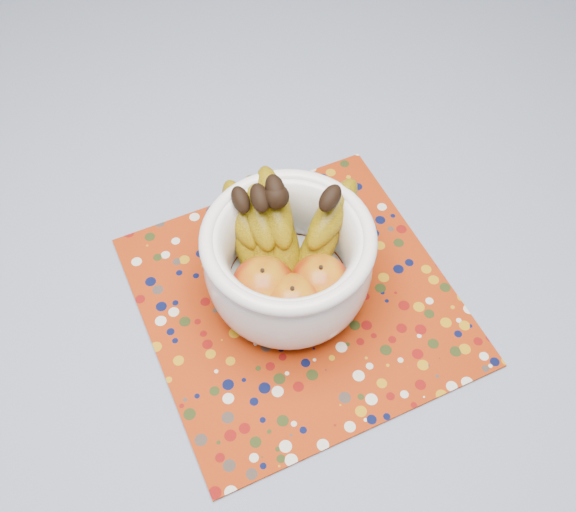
# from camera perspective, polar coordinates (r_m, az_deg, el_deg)

# --- Properties ---
(table) EXTENTS (1.20, 1.20, 0.75)m
(table) POSITION_cam_1_polar(r_m,az_deg,el_deg) (0.97, -3.13, -4.05)
(table) COLOR brown
(table) RESTS_ON ground
(tablecloth) EXTENTS (1.32, 1.32, 0.01)m
(tablecloth) POSITION_cam_1_polar(r_m,az_deg,el_deg) (0.90, -3.37, -1.45)
(tablecloth) COLOR slate
(tablecloth) RESTS_ON table
(placemat) EXTENTS (0.50, 0.50, 0.00)m
(placemat) POSITION_cam_1_polar(r_m,az_deg,el_deg) (0.87, 0.81, -3.71)
(placemat) COLOR #902707
(placemat) RESTS_ON tablecloth
(fruit_bowl) EXTENTS (0.24, 0.22, 0.16)m
(fruit_bowl) POSITION_cam_1_polar(r_m,az_deg,el_deg) (0.82, -0.25, 0.43)
(fruit_bowl) COLOR white
(fruit_bowl) RESTS_ON placemat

